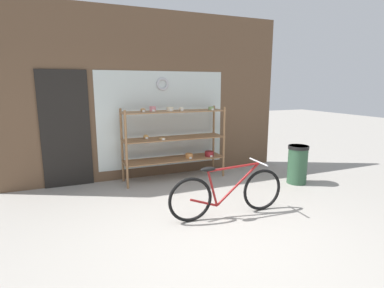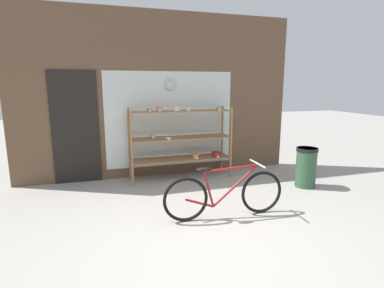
% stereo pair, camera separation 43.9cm
% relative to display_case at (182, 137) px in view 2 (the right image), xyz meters
% --- Properties ---
extents(ground_plane, '(30.00, 30.00, 0.00)m').
position_rel_display_case_xyz_m(ground_plane, '(-0.34, -2.45, -0.84)').
color(ground_plane, gray).
extents(storefront_facade, '(5.58, 0.13, 3.24)m').
position_rel_display_case_xyz_m(storefront_facade, '(-0.39, 0.39, 0.74)').
color(storefront_facade, brown).
rests_on(storefront_facade, ground_plane).
extents(display_case, '(1.99, 0.51, 1.44)m').
position_rel_display_case_xyz_m(display_case, '(0.00, 0.00, 0.00)').
color(display_case, '#8E6642').
rests_on(display_case, ground_plane).
extents(bicycle, '(1.75, 0.46, 0.76)m').
position_rel_display_case_xyz_m(bicycle, '(0.10, -1.91, -0.50)').
color(bicycle, black).
rests_on(bicycle, ground_plane).
extents(trash_bin, '(0.38, 0.38, 0.73)m').
position_rel_display_case_xyz_m(trash_bin, '(2.02, -1.14, -0.45)').
color(trash_bin, '#2D5138').
rests_on(trash_bin, ground_plane).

